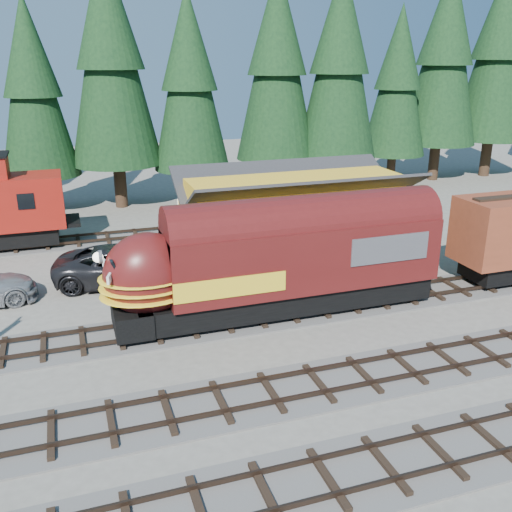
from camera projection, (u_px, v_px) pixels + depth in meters
name	position (u px, v px, depth m)	size (l,w,h in m)	color
ground	(392.00, 343.00, 23.29)	(120.00, 120.00, 0.00)	#6B665B
track_spur	(104.00, 239.00, 36.33)	(32.00, 3.20, 0.33)	#4C4947
depot	(296.00, 210.00, 31.69)	(12.80, 7.00, 5.30)	gold
conifer_backdrop	(285.00, 64.00, 43.60)	(79.54, 20.50, 17.56)	black
locomotive	(270.00, 266.00, 24.89)	(15.12, 3.00, 4.11)	black
pickup_truck_a	(126.00, 265.00, 29.08)	(3.27, 7.10, 1.97)	black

